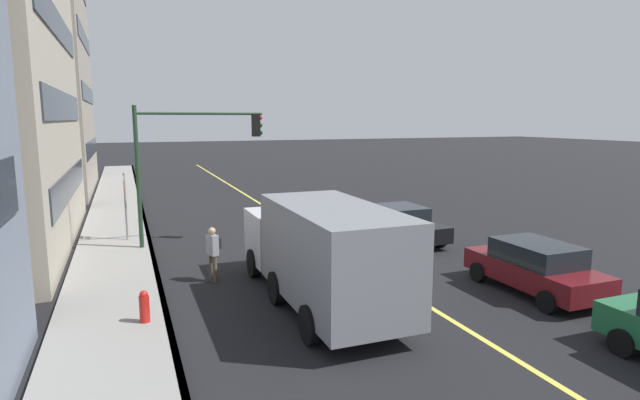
{
  "coord_description": "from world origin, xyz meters",
  "views": [
    {
      "loc": [
        -16.86,
        7.44,
        5.0
      ],
      "look_at": [
        0.39,
        0.76,
        2.04
      ],
      "focal_mm": 28.46,
      "sensor_mm": 36.0,
      "label": 1
    }
  ],
  "objects": [
    {
      "name": "sidewalk_slab",
      "position": [
        0.0,
        7.96,
        0.07
      ],
      "size": [
        80.0,
        2.75,
        0.15
      ],
      "primitive_type": "cube",
      "color": "gray",
      "rests_on": "ground"
    },
    {
      "name": "ground",
      "position": [
        0.0,
        0.0,
        0.0
      ],
      "size": [
        200.0,
        200.0,
        0.0
      ],
      "primitive_type": "plane",
      "color": "black"
    },
    {
      "name": "pedestrian_with_backpack",
      "position": [
        -1.5,
        5.03,
        1.01
      ],
      "size": [
        0.46,
        0.46,
        1.72
      ],
      "color": "brown",
      "rests_on": "ground"
    },
    {
      "name": "lane_stripe_center",
      "position": [
        0.0,
        0.0,
        0.01
      ],
      "size": [
        80.0,
        0.16,
        0.01
      ],
      "primitive_type": "cube",
      "color": "#D8CC4C",
      "rests_on": "ground"
    },
    {
      "name": "car_maroon",
      "position": [
        -5.89,
        -3.48,
        0.78
      ],
      "size": [
        4.21,
        1.93,
        1.5
      ],
      "color": "#591116",
      "rests_on": "ground"
    },
    {
      "name": "street_sign_post",
      "position": [
        4.75,
        7.49,
        1.69
      ],
      "size": [
        0.6,
        0.08,
        2.87
      ],
      "color": "slate",
      "rests_on": "ground"
    },
    {
      "name": "curb_edge",
      "position": [
        0.0,
        6.67,
        0.07
      ],
      "size": [
        80.0,
        0.16,
        0.15
      ],
      "primitive_type": "cube",
      "color": "slate",
      "rests_on": "ground"
    },
    {
      "name": "building_glass_right",
      "position": [
        22.48,
        14.47,
        10.44
      ],
      "size": [
        13.78,
        9.93,
        20.87
      ],
      "color": "#9E9384",
      "rests_on": "ground"
    },
    {
      "name": "traffic_light_mast",
      "position": [
        3.19,
        5.06,
        3.83
      ],
      "size": [
        0.28,
        4.91,
        5.5
      ],
      "color": "#1E3823",
      "rests_on": "ground"
    },
    {
      "name": "car_black",
      "position": [
        1.19,
        -3.18,
        0.73
      ],
      "size": [
        4.69,
        2.01,
        1.43
      ],
      "color": "black",
      "rests_on": "ground"
    },
    {
      "name": "fire_hydrant",
      "position": [
        -4.48,
        7.19,
        0.47
      ],
      "size": [
        0.24,
        0.24,
        0.94
      ],
      "color": "red",
      "rests_on": "ground"
    },
    {
      "name": "truck_gray",
      "position": [
        -4.55,
        2.64,
        1.53
      ],
      "size": [
        7.68,
        2.51,
        2.85
      ],
      "color": "silver",
      "rests_on": "ground"
    }
  ]
}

